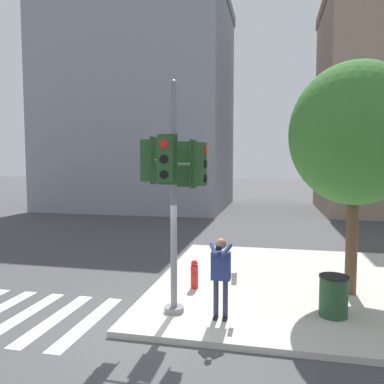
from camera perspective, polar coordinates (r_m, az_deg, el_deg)
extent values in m
plane|color=#424244|center=(8.24, -7.93, -20.00)|extent=(160.00, 160.00, 0.00)
cube|color=#BCB7AD|center=(11.09, 16.66, -13.30)|extent=(8.00, 8.00, 0.13)
cube|color=silver|center=(8.78, -15.47, -18.53)|extent=(0.35, 2.80, 0.01)
cube|color=silver|center=(9.15, -20.11, -17.66)|extent=(0.35, 2.80, 0.01)
cube|color=silver|center=(9.58, -24.31, -16.77)|extent=(0.35, 2.80, 0.01)
cylinder|color=slate|center=(8.64, -2.76, -17.41)|extent=(0.43, 0.43, 0.12)
cylinder|color=slate|center=(8.06, -2.82, -0.98)|extent=(0.15, 0.15, 4.79)
sphere|color=slate|center=(8.20, -2.89, 16.21)|extent=(0.16, 0.16, 0.16)
cylinder|color=slate|center=(8.27, -2.06, 4.25)|extent=(0.12, 0.39, 0.05)
cube|color=#234C23|center=(8.56, -1.19, 4.25)|extent=(0.34, 0.29, 0.90)
cube|color=#234C23|center=(8.43, -1.55, 4.25)|extent=(0.42, 0.10, 1.02)
cylinder|color=red|center=(8.68, -0.84, 6.24)|extent=(0.17, 0.06, 0.17)
cylinder|color=black|center=(8.68, -0.84, 4.26)|extent=(0.17, 0.06, 0.17)
cylinder|color=black|center=(8.69, -0.83, 2.28)|extent=(0.17, 0.06, 0.17)
cylinder|color=slate|center=(7.77, -3.36, 4.98)|extent=(0.05, 0.39, 0.05)
cube|color=#234C23|center=(7.47, -4.02, 5.00)|extent=(0.30, 0.24, 0.90)
cube|color=#234C23|center=(7.59, -3.74, 4.99)|extent=(0.42, 0.03, 1.02)
cylinder|color=red|center=(7.35, -4.33, 7.35)|extent=(0.17, 0.03, 0.17)
cylinder|color=black|center=(7.34, -4.32, 5.01)|extent=(0.17, 0.03, 0.17)
cylinder|color=black|center=(7.34, -4.31, 2.67)|extent=(0.17, 0.03, 0.17)
cylinder|color=slate|center=(8.11, -4.66, 4.80)|extent=(0.39, 0.06, 0.05)
cube|color=#234C23|center=(8.21, -6.74, 4.78)|extent=(0.25, 0.31, 0.90)
cube|color=#234C23|center=(8.17, -5.87, 4.79)|extent=(0.04, 0.42, 1.02)
cylinder|color=red|center=(8.27, -7.64, 6.84)|extent=(0.04, 0.17, 0.17)
cylinder|color=black|center=(8.26, -7.62, 4.76)|extent=(0.04, 0.17, 0.17)
cylinder|color=black|center=(8.26, -7.60, 2.68)|extent=(0.04, 0.17, 0.17)
cylinder|color=slate|center=(7.94, -1.03, 4.26)|extent=(0.39, 0.09, 0.05)
cube|color=#234C23|center=(7.84, 1.15, 4.26)|extent=(0.27, 0.32, 0.90)
cube|color=#234C23|center=(7.88, 0.23, 4.26)|extent=(0.06, 0.42, 1.02)
cylinder|color=red|center=(7.81, 2.11, 6.46)|extent=(0.05, 0.17, 0.17)
cylinder|color=black|center=(7.81, 2.10, 4.26)|extent=(0.05, 0.17, 0.17)
cylinder|color=black|center=(7.81, 2.10, 2.06)|extent=(0.05, 0.17, 0.17)
cube|color=black|center=(8.33, 3.60, -18.53)|extent=(0.09, 0.24, 0.05)
cube|color=black|center=(8.31, 5.03, -18.61)|extent=(0.09, 0.24, 0.05)
cylinder|color=#282D42|center=(8.24, 3.67, -15.87)|extent=(0.11, 0.11, 0.83)
cylinder|color=#282D42|center=(8.22, 5.11, -15.94)|extent=(0.11, 0.11, 0.83)
cube|color=navy|center=(8.01, 4.42, -11.15)|extent=(0.40, 0.22, 0.59)
sphere|color=#8C664C|center=(7.90, 4.44, -7.87)|extent=(0.23, 0.23, 0.23)
cube|color=black|center=(7.60, 4.12, -8.51)|extent=(0.12, 0.10, 0.09)
cylinder|color=black|center=(7.54, 4.04, -8.62)|extent=(0.06, 0.08, 0.06)
cylinder|color=navy|center=(7.80, 3.30, -8.75)|extent=(0.23, 0.35, 0.24)
cylinder|color=navy|center=(7.77, 5.29, -8.82)|extent=(0.23, 0.35, 0.24)
cube|color=#B7B2A8|center=(8.07, 6.45, -12.86)|extent=(0.10, 0.20, 0.26)
cylinder|color=brown|center=(10.19, 23.17, -6.31)|extent=(0.28, 0.28, 2.88)
ellipsoid|color=#38752D|center=(10.05, 23.61, 8.14)|extent=(3.17, 3.17, 3.49)
cylinder|color=red|center=(10.04, 0.37, -12.80)|extent=(0.19, 0.19, 0.60)
sphere|color=red|center=(9.94, 0.37, -10.81)|extent=(0.18, 0.18, 0.18)
cylinder|color=red|center=(9.90, 0.22, -12.64)|extent=(0.09, 0.06, 0.09)
cylinder|color=#234728|center=(8.83, 20.76, -14.72)|extent=(0.59, 0.59, 0.84)
cylinder|color=black|center=(8.70, 20.83, -11.97)|extent=(0.62, 0.62, 0.04)
cube|color=gray|center=(30.10, -7.62, 12.31)|extent=(13.17, 10.55, 15.16)
cube|color=slate|center=(32.20, -7.78, 26.52)|extent=(13.37, 10.75, 0.80)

